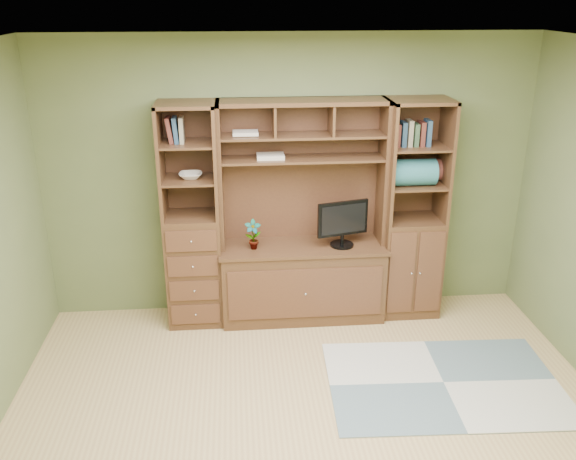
{
  "coord_description": "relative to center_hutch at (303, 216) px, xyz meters",
  "views": [
    {
      "loc": [
        -0.49,
        -3.4,
        2.91
      ],
      "look_at": [
        -0.08,
        1.2,
        1.1
      ],
      "focal_mm": 38.0,
      "sensor_mm": 36.0,
      "label": 1
    }
  ],
  "objects": [
    {
      "name": "orchid",
      "position": [
        -0.46,
        -0.03,
        -0.16
      ],
      "size": [
        0.15,
        0.1,
        0.28
      ],
      "primitive_type": "imported",
      "color": "#9D6235",
      "rests_on": "center_hutch"
    },
    {
      "name": "left_tower",
      "position": [
        -1.0,
        0.04,
        0.0
      ],
      "size": [
        0.5,
        0.45,
        2.05
      ],
      "primitive_type": "cube",
      "color": "#4B2D1A",
      "rests_on": "ground"
    },
    {
      "name": "center_hutch",
      "position": [
        0.0,
        0.0,
        0.0
      ],
      "size": [
        1.54,
        0.53,
        2.05
      ],
      "primitive_type": "cube",
      "color": "#4B2D1A",
      "rests_on": "ground"
    },
    {
      "name": "magazines",
      "position": [
        -0.28,
        0.09,
        0.53
      ],
      "size": [
        0.24,
        0.18,
        0.04
      ],
      "primitive_type": "cube",
      "color": "beige",
      "rests_on": "center_hutch"
    },
    {
      "name": "room",
      "position": [
        -0.1,
        -1.73,
        0.28
      ],
      "size": [
        4.6,
        4.1,
        2.64
      ],
      "color": "tan",
      "rests_on": "ground"
    },
    {
      "name": "right_tower",
      "position": [
        1.02,
        0.04,
        0.0
      ],
      "size": [
        0.55,
        0.45,
        2.05
      ],
      "primitive_type": "cube",
      "color": "#4B2D1A",
      "rests_on": "ground"
    },
    {
      "name": "bowl",
      "position": [
        -0.99,
        0.04,
        0.39
      ],
      "size": [
        0.2,
        0.2,
        0.05
      ],
      "primitive_type": "imported",
      "color": "white",
      "rests_on": "left_tower"
    },
    {
      "name": "monitor",
      "position": [
        0.36,
        -0.03,
        0.0
      ],
      "size": [
        0.52,
        0.33,
        0.59
      ],
      "primitive_type": "cube",
      "rotation": [
        0.0,
        0.0,
        0.25
      ],
      "color": "black",
      "rests_on": "center_hutch"
    },
    {
      "name": "blanket_red",
      "position": [
        1.15,
        0.12,
        0.37
      ],
      "size": [
        0.36,
        0.2,
        0.2
      ],
      "primitive_type": "cube",
      "color": "brown",
      "rests_on": "right_tower"
    },
    {
      "name": "rug",
      "position": [
        1.0,
        -1.19,
        -1.02
      ],
      "size": [
        1.87,
        1.29,
        0.01
      ],
      "primitive_type": "cube",
      "rotation": [
        0.0,
        0.0,
        -0.04
      ],
      "color": "#9AA09F",
      "rests_on": "ground"
    },
    {
      "name": "blanket_teal",
      "position": [
        0.98,
        -0.01,
        0.38
      ],
      "size": [
        0.41,
        0.24,
        0.24
      ],
      "primitive_type": "cube",
      "color": "#2B6971",
      "rests_on": "right_tower"
    }
  ]
}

